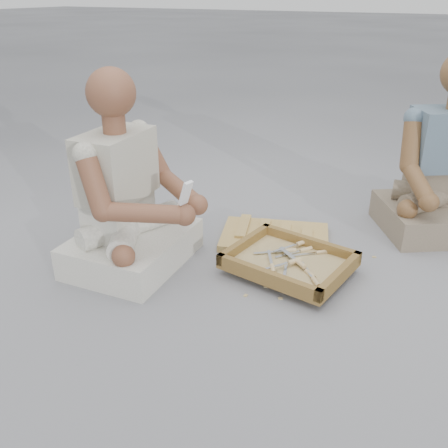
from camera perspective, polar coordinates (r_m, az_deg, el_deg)
The scene contains 28 objects.
ground at distance 2.35m, azimuth 0.11°, elevation -7.69°, with size 60.00×60.00×0.00m, color gray.
carved_panel at distance 2.81m, azimuth 5.81°, elevation -1.50°, with size 0.59×0.39×0.04m, color olive.
tool_tray at distance 2.48m, azimuth 7.45°, elevation -4.33°, with size 0.62×0.53×0.07m.
chisel_0 at distance 2.56m, azimuth 6.98°, elevation -3.07°, with size 0.19×0.15×0.02m.
chisel_1 at distance 2.46m, azimuth 8.47°, elevation -4.25°, with size 0.18×0.15×0.02m.
chisel_2 at distance 2.39m, azimuth 5.53°, elevation -4.86°, with size 0.12×0.20×0.02m.
chisel_3 at distance 2.33m, azimuth 6.84°, elevation -6.30°, with size 0.08×0.22×0.02m.
chisel_4 at distance 2.40m, azimuth 9.51°, elevation -5.43°, with size 0.18×0.15×0.02m.
chisel_5 at distance 2.33m, azimuth 10.25°, elevation -6.26°, with size 0.16×0.18×0.02m.
chisel_6 at distance 2.58m, azimuth 8.94°, elevation -3.00°, with size 0.14×0.19×0.02m.
chisel_7 at distance 2.44m, azimuth 8.46°, elevation -4.32°, with size 0.19×0.14×0.02m.
chisel_8 at distance 2.62m, azimuth 8.59°, elevation -2.22°, with size 0.13×0.20×0.02m.
chisel_9 at distance 2.58m, azimuth 10.78°, elevation -3.23°, with size 0.18×0.16×0.02m.
chisel_10 at distance 2.43m, azimuth 7.62°, elevation -4.32°, with size 0.14×0.19×0.02m.
wood_chip_0 at distance 2.69m, azimuth 3.71°, elevation -3.10°, with size 0.02×0.01×0.00m, color tan.
wood_chip_1 at distance 2.37m, azimuth 8.48°, elevation -7.61°, with size 0.02×0.01×0.00m, color tan.
wood_chip_2 at distance 2.57m, azimuth 7.88°, elevation -4.80°, with size 0.02×0.01×0.00m, color tan.
wood_chip_3 at distance 2.75m, azimuth 16.79°, elevation -3.62°, with size 0.02×0.01×0.00m, color tan.
wood_chip_4 at distance 2.31m, azimuth 6.47°, elevation -8.44°, with size 0.02×0.01×0.00m, color tan.
wood_chip_5 at distance 2.48m, azimuth 5.52°, elevation -5.91°, with size 0.02×0.01×0.00m, color tan.
wood_chip_6 at distance 2.72m, azimuth 4.15°, elevation -2.82°, with size 0.02×0.01×0.00m, color tan.
wood_chip_7 at distance 2.51m, azimuth 9.05°, elevation -5.63°, with size 0.02×0.01×0.00m, color tan.
wood_chip_8 at distance 2.32m, azimuth 2.49°, elevation -8.16°, with size 0.02×0.01×0.00m, color tan.
wood_chip_9 at distance 2.39m, azimuth 4.83°, elevation -7.16°, with size 0.02×0.01×0.00m, color tan.
wood_chip_10 at distance 2.50m, azimuth 6.64°, elevation -5.61°, with size 0.02×0.01×0.00m, color tan.
craftsman at distance 2.49m, azimuth -10.92°, elevation 2.41°, with size 0.67×0.66×0.97m.
companion at distance 3.07m, azimuth 24.06°, elevation 5.09°, with size 0.82×0.77×1.00m.
mobile_phone at distance 2.21m, azimuth -4.39°, elevation 3.57°, with size 0.06×0.06×0.12m.
Camera 1 is at (0.92, -1.74, 1.28)m, focal length 40.00 mm.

